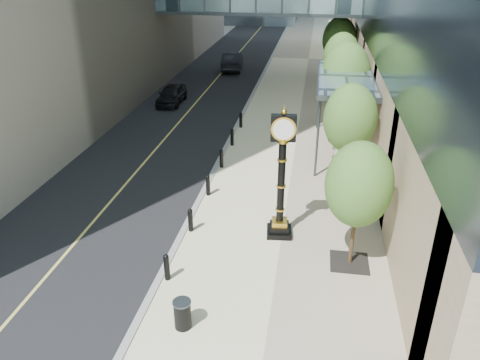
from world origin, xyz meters
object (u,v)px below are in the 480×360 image
trash_bin (183,315)px  pedestrian (337,153)px  street_clock (281,184)px  car_near (172,94)px  car_far (232,61)px

trash_bin → pedestrian: (4.83, 12.83, 0.31)m
pedestrian → street_clock: bearing=94.8°
street_clock → car_near: street_clock is taller
car_near → car_far: car_far is taller
car_near → car_far: bearing=76.9°
pedestrian → car_far: bearing=-43.3°
car_near → street_clock: bearing=-62.0°
trash_bin → pedestrian: size_ratio=0.60×
street_clock → pedestrian: size_ratio=3.47×
street_clock → car_near: size_ratio=1.27×
car_near → trash_bin: bearing=-73.9°
car_near → pedestrian: bearing=-40.9°
pedestrian → car_near: pedestrian is taller
street_clock → pedestrian: bearing=65.8°
trash_bin → car_near: bearing=107.5°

